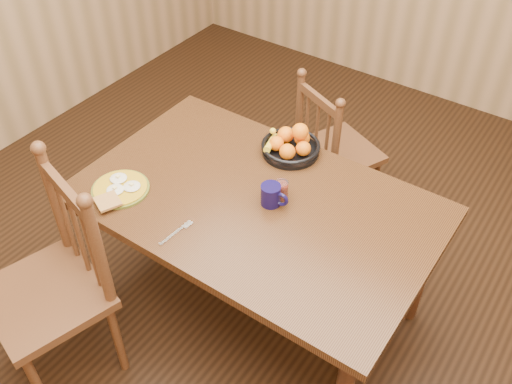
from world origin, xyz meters
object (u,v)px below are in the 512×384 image
Objects in this scene: dining_table at (256,214)px; fruit_bowl at (291,145)px; chair_far at (334,151)px; breakfast_plate at (120,189)px; coffee_mug at (272,195)px; chair_near at (54,287)px.

fruit_bowl is (-0.06, 0.38, 0.13)m from dining_table.
dining_table is 0.90m from chair_far.
breakfast_plate reaches higher than dining_table.
dining_table is 11.95× the size of coffee_mug.
dining_table is at bearing 117.80° from chair_far.
fruit_bowl is (0.48, 1.14, 0.27)m from chair_near.
fruit_bowl is (-0.13, 0.36, -0.00)m from coffee_mug.
breakfast_plate is (-0.01, 0.46, 0.23)m from chair_near.
breakfast_plate is (-0.49, -1.17, 0.32)m from chair_far.
chair_far is 3.02× the size of breakfast_plate.
fruit_bowl is at bearing 109.47° from coffee_mug.
dining_table is 5.27× the size of breakfast_plate.
dining_table is 1.48× the size of chair_near.
chair_near is 0.51m from breakfast_plate.
chair_far reaches higher than coffee_mug.
fruit_bowl is at bearing 82.95° from chair_near.
breakfast_plate is at bearing 91.54° from chair_far.
chair_far is at bearing 98.29° from coffee_mug.
chair_far is 0.93m from coffee_mug.
breakfast_plate is at bearing 106.57° from chair_near.
dining_table is 5.52× the size of fruit_bowl.
fruit_bowl is at bearing 113.74° from chair_far.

